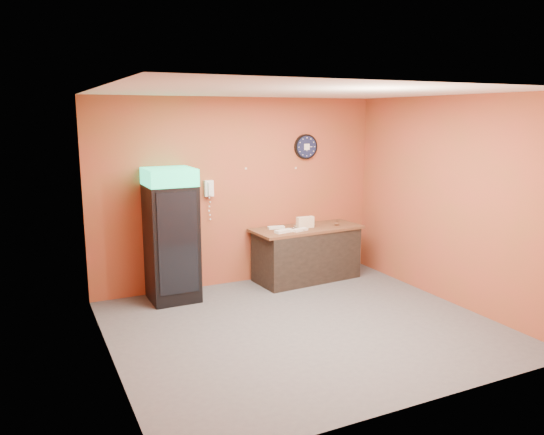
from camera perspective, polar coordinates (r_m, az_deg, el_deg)
floor at (r=6.62m, az=3.37°, el=-11.61°), size 4.50×4.50×0.00m
back_wall at (r=8.00m, az=-3.48°, el=2.77°), size 4.50×0.02×2.80m
left_wall at (r=5.50m, az=-17.42°, el=-1.51°), size 0.02×4.00×2.80m
right_wall at (r=7.56m, az=18.59°, el=1.73°), size 0.02×4.00×2.80m
ceiling at (r=6.12m, az=3.67°, el=13.38°), size 4.50×4.00×0.02m
beverage_cooler at (r=7.36m, az=-10.69°, el=-2.10°), size 0.65×0.66×1.84m
prep_counter at (r=8.30m, az=3.73°, el=-4.00°), size 1.63×0.82×0.79m
wall_clock at (r=8.39m, az=3.67°, el=7.60°), size 0.39×0.06×0.39m
wall_phone at (r=7.76m, az=-6.80°, el=3.13°), size 0.13×0.11×0.23m
butcher_paper at (r=8.21m, az=3.76°, el=-1.19°), size 1.76×0.82×0.04m
sub_roll_stack at (r=8.15m, az=3.59°, el=-0.52°), size 0.27×0.10×0.17m
wrapped_sandwich_left at (r=7.83m, az=1.27°, el=-1.47°), size 0.30×0.17×0.04m
wrapped_sandwich_mid at (r=7.94m, az=3.01°, el=-1.32°), size 0.27×0.16×0.04m
wrapped_sandwich_right at (r=8.09m, az=0.45°, el=-1.08°), size 0.26×0.13×0.04m
kitchen_tool at (r=8.11m, az=2.54°, el=-0.99°), size 0.05×0.05×0.05m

